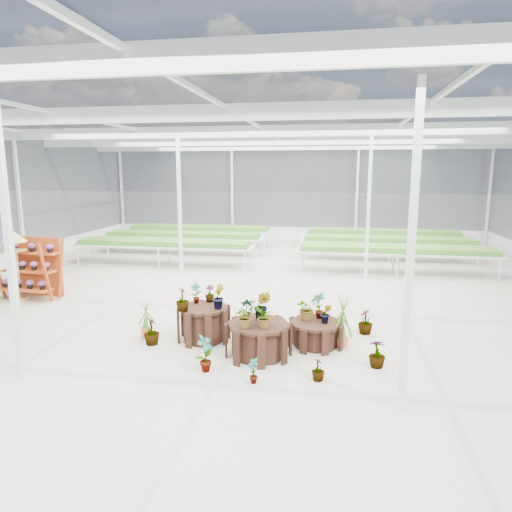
% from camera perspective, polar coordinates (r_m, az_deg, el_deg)
% --- Properties ---
extents(ground_plane, '(24.00, 24.00, 0.00)m').
position_cam_1_polar(ground_plane, '(10.95, -1.12, -7.07)').
color(ground_plane, gray).
rests_on(ground_plane, ground).
extents(greenhouse_shell, '(18.00, 24.00, 4.50)m').
position_cam_1_polar(greenhouse_shell, '(10.49, -1.17, 4.72)').
color(greenhouse_shell, white).
rests_on(greenhouse_shell, ground).
extents(steel_frame, '(18.00, 24.00, 4.50)m').
position_cam_1_polar(steel_frame, '(10.49, -1.17, 4.72)').
color(steel_frame, silver).
rests_on(steel_frame, ground).
extents(nursery_benches, '(16.00, 7.00, 0.84)m').
position_cam_1_polar(nursery_benches, '(17.80, 3.24, 1.21)').
color(nursery_benches, silver).
rests_on(nursery_benches, ground).
extents(plinth_tall, '(1.29, 1.29, 0.69)m').
position_cam_1_polar(plinth_tall, '(9.20, -6.53, -8.37)').
color(plinth_tall, black).
rests_on(plinth_tall, ground).
extents(plinth_mid, '(1.43, 1.43, 0.62)m').
position_cam_1_polar(plinth_mid, '(8.41, 0.32, -10.41)').
color(plinth_mid, black).
rests_on(plinth_mid, ground).
extents(plinth_low, '(1.37, 1.37, 0.47)m').
position_cam_1_polar(plinth_low, '(9.00, 7.45, -9.57)').
color(plinth_low, black).
rests_on(plinth_low, ground).
extents(shelf_rack, '(1.55, 0.87, 1.60)m').
position_cam_1_polar(shelf_rack, '(13.32, -26.45, -1.45)').
color(shelf_rack, '#963A13').
rests_on(shelf_rack, ground).
extents(bird_table, '(0.44, 0.44, 1.83)m').
position_cam_1_polar(bird_table, '(13.19, -27.74, -1.14)').
color(bird_table, tan).
rests_on(bird_table, ground).
extents(nursery_plants, '(4.81, 2.99, 1.33)m').
position_cam_1_polar(nursery_plants, '(8.88, 1.22, -7.73)').
color(nursery_plants, '#477927').
rests_on(nursery_plants, ground).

